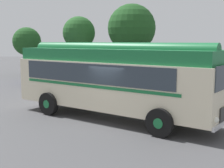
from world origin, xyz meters
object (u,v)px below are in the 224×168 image
(car_far_right, at_px, (172,72))
(box_van, at_px, (42,67))
(vintage_bus, at_px, (112,78))
(car_near_left, at_px, (74,72))
(car_mid_right, at_px, (144,73))
(car_mid_left, at_px, (107,73))

(car_far_right, bearing_deg, box_van, -179.62)
(vintage_bus, bearing_deg, box_van, 115.18)
(vintage_bus, xyz_separation_m, car_near_left, (-3.31, 13.22, -1.05))
(car_mid_right, relative_size, box_van, 0.75)
(vintage_bus, xyz_separation_m, car_far_right, (5.30, 13.09, -1.05))
(car_mid_right, xyz_separation_m, box_van, (-8.88, 0.22, 0.52))
(car_near_left, height_order, car_far_right, same)
(car_far_right, relative_size, box_van, 0.74)
(vintage_bus, height_order, car_far_right, vintage_bus)
(vintage_bus, distance_m, car_mid_left, 12.67)
(car_near_left, bearing_deg, car_far_right, -0.86)
(box_van, bearing_deg, vintage_bus, -64.82)
(car_far_right, xyz_separation_m, box_van, (-11.42, -0.07, 0.52))
(box_van, bearing_deg, car_near_left, 4.14)
(vintage_bus, distance_m, car_near_left, 13.67)
(car_mid_left, bearing_deg, car_far_right, 4.69)
(car_mid_right, height_order, box_van, box_van)
(car_near_left, height_order, box_van, box_van)
(car_mid_right, relative_size, car_far_right, 1.02)
(car_mid_right, bearing_deg, car_far_right, 6.57)
(vintage_bus, height_order, car_mid_right, vintage_bus)
(car_near_left, height_order, car_mid_left, same)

